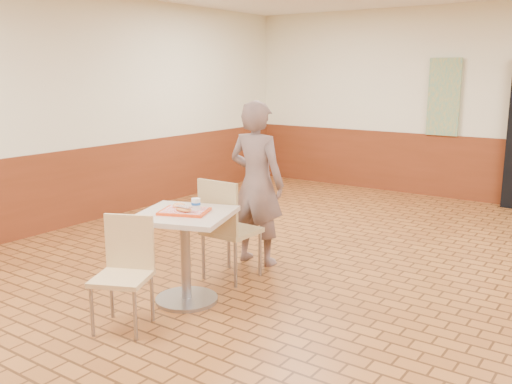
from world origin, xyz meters
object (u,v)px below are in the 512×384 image
Objects in this scene: ring_donut at (179,205)px; paper_cup at (196,204)px; customer at (257,183)px; chair_main_front at (125,266)px; chair_main_back at (226,224)px; main_table at (185,242)px; long_john_donut at (184,209)px; serving_tray at (184,211)px.

paper_cup is at bearing 5.53° from ring_donut.
customer is 1.18m from ring_donut.
chair_main_back is (0.03, 1.25, 0.07)m from chair_main_front.
main_table is 4.88× the size of long_john_donut.
chair_main_front is 8.32× the size of ring_donut.
paper_cup is (0.08, 0.06, 0.06)m from serving_tray.
long_john_donut is at bearing -33.72° from ring_donut.
long_john_donut reaches higher than ring_donut.
chair_main_front is (-0.07, -0.63, -0.05)m from main_table.
customer reaches higher than chair_main_front.
serving_tray is 4.00× the size of paper_cup.
chair_main_back is at bearing 93.34° from customer.
serving_tray is at bearing 93.84° from chair_main_back.
customer is at bearing 94.73° from serving_tray.
serving_tray is (0.03, -0.62, 0.26)m from chair_main_back.
ring_donut is at bearing 146.28° from long_john_donut.
ring_donut is (-0.04, 0.67, 0.36)m from chair_main_front.
ring_donut is at bearing 83.93° from chair_main_back.
chair_main_front is at bearing -95.95° from main_table.
paper_cup is (0.11, -0.56, 0.32)m from chair_main_back.
serving_tray is (0.07, 0.63, 0.33)m from chair_main_front.
long_john_donut is at bearing 54.94° from chair_main_front.
main_table is 0.62m from chair_main_back.
customer is at bearing 94.73° from main_table.
serving_tray is at bearing 59.62° from chair_main_front.
customer is 17.16× the size of paper_cup.
long_john_donut is at bearing -51.97° from serving_tray.
paper_cup is at bearing 102.24° from chair_main_back.
chair_main_front reaches higher than ring_donut.
paper_cup reaches higher than long_john_donut.
customer is 10.34× the size of long_john_donut.
customer is at bearing 89.92° from ring_donut.
customer is (-0.07, 0.60, 0.30)m from chair_main_back.
chair_main_back is at bearing 96.50° from long_john_donut.
main_table is at bearing 91.74° from customer.
chair_main_front is at bearing -100.62° from long_john_donut.
chair_main_back is 0.65m from ring_donut.
main_table is 0.91× the size of chair_main_front.
main_table is at bearing -22.50° from ring_donut.
long_john_donut is (0.11, 0.58, 0.36)m from chair_main_front.
chair_main_back reaches higher than paper_cup.
ring_donut is at bearing 86.94° from customer.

